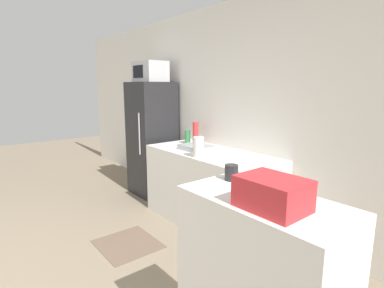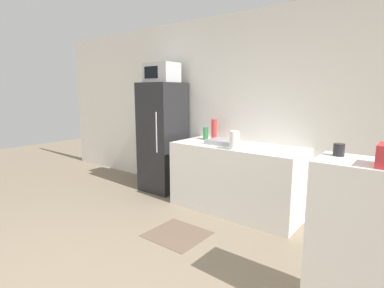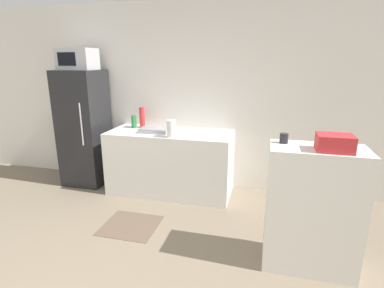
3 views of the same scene
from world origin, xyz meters
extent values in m
cube|color=white|center=(0.00, 2.81, 1.30)|extent=(8.00, 0.06, 2.60)
cube|color=#232326|center=(-1.19, 2.46, 0.84)|extent=(0.60, 0.57, 1.68)
cylinder|color=#B7B7BC|center=(-1.03, 2.16, 0.97)|extent=(0.02, 0.02, 0.59)
cube|color=#BCBCC1|center=(-1.19, 2.46, 1.83)|extent=(0.49, 0.34, 0.29)
cube|color=black|center=(-1.24, 2.29, 1.83)|extent=(0.27, 0.01, 0.17)
cube|color=silver|center=(0.16, 2.43, 0.44)|extent=(1.69, 0.71, 0.87)
cube|color=#9EA3A8|center=(-0.03, 2.38, 0.90)|extent=(0.39, 0.30, 0.06)
cylinder|color=red|center=(-0.31, 2.59, 1.02)|extent=(0.08, 0.08, 0.29)
cylinder|color=#2D7F42|center=(-0.43, 2.55, 0.96)|extent=(0.07, 0.07, 0.18)
cube|color=white|center=(1.86, 1.19, 0.56)|extent=(0.78, 0.41, 1.12)
cube|color=red|center=(1.95, 1.12, 1.19)|extent=(0.27, 0.21, 0.13)
cylinder|color=#232328|center=(1.58, 1.27, 1.16)|extent=(0.07, 0.07, 0.09)
cylinder|color=white|center=(0.27, 2.15, 0.98)|extent=(0.11, 0.11, 0.22)
cube|color=brown|center=(0.00, 1.41, 0.00)|extent=(0.62, 0.57, 0.01)
camera|label=1|loc=(2.65, 0.13, 1.62)|focal=28.00mm
camera|label=2|loc=(2.01, -0.91, 1.55)|focal=28.00mm
camera|label=3|loc=(1.42, -1.35, 1.81)|focal=28.00mm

